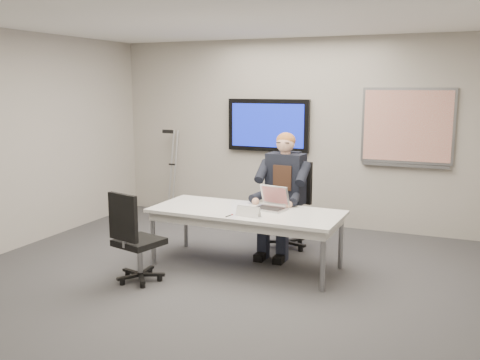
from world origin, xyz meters
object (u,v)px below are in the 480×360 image
at_px(office_chair_far, 288,221).
at_px(office_chair_near, 137,254).
at_px(conference_table, 246,216).
at_px(seated_person, 280,206).
at_px(laptop, 272,203).

distance_m(office_chair_far, office_chair_near, 2.17).
bearing_deg(conference_table, office_chair_far, 77.97).
xyz_separation_m(conference_table, office_chair_far, (0.21, 0.93, -0.25)).
bearing_deg(seated_person, office_chair_far, 92.09).
distance_m(office_chair_near, seated_person, 1.95).
relative_size(conference_table, laptop, 5.45).
bearing_deg(laptop, seated_person, 106.80).
bearing_deg(laptop, office_chair_near, -124.40).
xyz_separation_m(conference_table, laptop, (0.25, 0.20, 0.14)).
xyz_separation_m(office_chair_far, seated_person, (-0.01, -0.28, 0.26)).
distance_m(conference_table, laptop, 0.35).
relative_size(office_chair_far, office_chair_near, 1.12).
distance_m(conference_table, office_chair_far, 0.98).
relative_size(conference_table, seated_person, 1.46).
height_order(office_chair_near, seated_person, seated_person).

